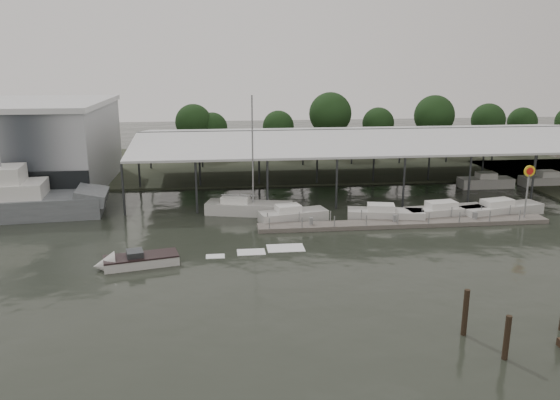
{
  "coord_description": "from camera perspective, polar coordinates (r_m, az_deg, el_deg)",
  "views": [
    {
      "loc": [
        -2.32,
        -37.9,
        15.51
      ],
      "look_at": [
        3.22,
        11.31,
        2.5
      ],
      "focal_mm": 35.0,
      "sensor_mm": 36.0,
      "label": 1
    }
  ],
  "objects": [
    {
      "name": "ground",
      "position": [
        41.02,
        -2.73,
        -7.51
      ],
      "size": [
        200.0,
        200.0,
        0.0
      ],
      "primitive_type": "plane",
      "color": "#252921",
      "rests_on": "ground"
    },
    {
      "name": "land_strip_far",
      "position": [
        81.41,
        -4.68,
        3.76
      ],
      "size": [
        140.0,
        30.0,
        0.3
      ],
      "color": "#3B4030",
      "rests_on": "ground"
    },
    {
      "name": "storage_warehouse",
      "position": [
        73.26,
        -26.98,
        5.1
      ],
      "size": [
        24.5,
        20.5,
        10.5
      ],
      "color": "#A5A9AF",
      "rests_on": "ground"
    },
    {
      "name": "covered_boat_shed",
      "position": [
        69.31,
        9.89,
        6.73
      ],
      "size": [
        58.24,
        24.0,
        6.96
      ],
      "color": "silver",
      "rests_on": "ground"
    },
    {
      "name": "floating_dock",
      "position": [
        53.19,
        12.89,
        -2.39
      ],
      "size": [
        28.0,
        2.0,
        1.4
      ],
      "color": "slate",
      "rests_on": "ground"
    },
    {
      "name": "shell_fuel_sign",
      "position": [
        57.34,
        24.51,
        1.72
      ],
      "size": [
        1.1,
        0.18,
        5.55
      ],
      "color": "gray",
      "rests_on": "ground"
    },
    {
      "name": "grey_trawler",
      "position": [
        60.13,
        -25.77,
        -0.17
      ],
      "size": [
        17.37,
        6.67,
        8.84
      ],
      "rotation": [
        0.0,
        0.0,
        0.09
      ],
      "color": "slate",
      "rests_on": "ground"
    },
    {
      "name": "white_sailboat",
      "position": [
        55.62,
        -3.4,
        -0.8
      ],
      "size": [
        9.05,
        4.65,
        12.16
      ],
      "rotation": [
        0.0,
        0.0,
        -0.25
      ],
      "color": "silver",
      "rests_on": "ground"
    },
    {
      "name": "speedboat_underway",
      "position": [
        43.36,
        -14.99,
        -6.21
      ],
      "size": [
        17.08,
        5.62,
        2.0
      ],
      "rotation": [
        0.0,
        0.0,
        3.37
      ],
      "color": "silver",
      "rests_on": "ground"
    },
    {
      "name": "moored_cruiser_0",
      "position": [
        53.06,
        1.32,
        -1.59
      ],
      "size": [
        6.95,
        3.59,
        1.7
      ],
      "rotation": [
        0.0,
        0.0,
        0.22
      ],
      "color": "silver",
      "rests_on": "ground"
    },
    {
      "name": "moored_cruiser_1",
      "position": [
        54.32,
        10.89,
        -1.47
      ],
      "size": [
        7.65,
        3.68,
        1.7
      ],
      "rotation": [
        0.0,
        0.0,
        -0.21
      ],
      "color": "silver",
      "rests_on": "ground"
    },
    {
      "name": "moored_cruiser_2",
      "position": [
        56.76,
        16.85,
        -1.14
      ],
      "size": [
        8.46,
        3.24,
        1.7
      ],
      "rotation": [
        0.0,
        0.0,
        0.13
      ],
      "color": "silver",
      "rests_on": "ground"
    },
    {
      "name": "moored_cruiser_3",
      "position": [
        59.47,
        22.06,
        -0.89
      ],
      "size": [
        9.11,
        4.08,
        1.7
      ],
      "rotation": [
        0.0,
        0.0,
        0.22
      ],
      "color": "silver",
      "rests_on": "ground"
    },
    {
      "name": "mooring_pilings",
      "position": [
        32.03,
        26.35,
        -13.71
      ],
      "size": [
        6.28,
        8.36,
        3.7
      ],
      "color": "#2D2216",
      "rests_on": "ground"
    },
    {
      "name": "horizon_tree_line",
      "position": [
        90.12,
        10.32,
        8.24
      ],
      "size": [
        67.57,
        8.36,
        10.15
      ],
      "color": "black",
      "rests_on": "ground"
    }
  ]
}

